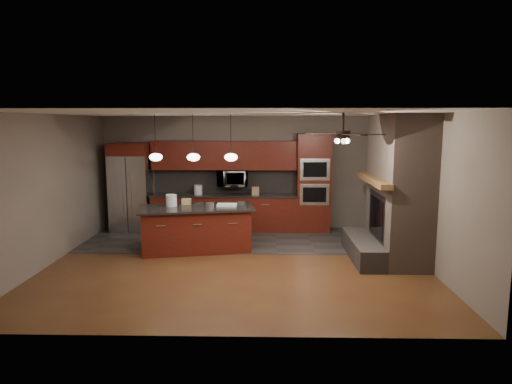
{
  "coord_description": "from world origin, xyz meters",
  "views": [
    {
      "loc": [
        0.55,
        -8.33,
        2.62
      ],
      "look_at": [
        0.35,
        0.6,
        1.28
      ],
      "focal_mm": 32.0,
      "sensor_mm": 36.0,
      "label": 1
    }
  ],
  "objects_px": {
    "kitchen_island": "(196,228)",
    "white_bucket": "(171,200)",
    "paint_can": "(210,205)",
    "counter_bucket": "(198,190)",
    "microwave": "(233,178)",
    "refrigerator": "(131,187)",
    "paint_tray": "(227,205)",
    "cardboard_box": "(186,202)",
    "counter_box": "(255,191)",
    "oven_tower": "(313,183)"
  },
  "relations": [
    {
      "from": "paint_can",
      "to": "cardboard_box",
      "type": "xyz_separation_m",
      "value": [
        -0.55,
        0.4,
        0.01
      ]
    },
    {
      "from": "paint_can",
      "to": "counter_bucket",
      "type": "xyz_separation_m",
      "value": [
        -0.52,
        1.92,
        0.04
      ]
    },
    {
      "from": "refrigerator",
      "to": "kitchen_island",
      "type": "xyz_separation_m",
      "value": [
        1.86,
        -1.73,
        -0.62
      ]
    },
    {
      "from": "oven_tower",
      "to": "paint_can",
      "type": "xyz_separation_m",
      "value": [
        -2.29,
        -1.92,
        -0.22
      ]
    },
    {
      "from": "counter_bucket",
      "to": "counter_box",
      "type": "xyz_separation_m",
      "value": [
        1.41,
        -0.05,
        -0.02
      ]
    },
    {
      "from": "microwave",
      "to": "paint_can",
      "type": "height_order",
      "value": "microwave"
    },
    {
      "from": "paint_can",
      "to": "cardboard_box",
      "type": "distance_m",
      "value": 0.68
    },
    {
      "from": "paint_tray",
      "to": "counter_bucket",
      "type": "bearing_deg",
      "value": 116.77
    },
    {
      "from": "oven_tower",
      "to": "white_bucket",
      "type": "bearing_deg",
      "value": -150.96
    },
    {
      "from": "refrigerator",
      "to": "kitchen_island",
      "type": "bearing_deg",
      "value": -42.99
    },
    {
      "from": "paint_tray",
      "to": "counter_bucket",
      "type": "distance_m",
      "value": 1.87
    },
    {
      "from": "cardboard_box",
      "to": "counter_box",
      "type": "distance_m",
      "value": 2.06
    },
    {
      "from": "microwave",
      "to": "counter_box",
      "type": "xyz_separation_m",
      "value": [
        0.57,
        -0.1,
        -0.3
      ]
    },
    {
      "from": "paint_tray",
      "to": "counter_box",
      "type": "distance_m",
      "value": 1.71
    },
    {
      "from": "refrigerator",
      "to": "paint_can",
      "type": "height_order",
      "value": "refrigerator"
    },
    {
      "from": "kitchen_island",
      "to": "cardboard_box",
      "type": "height_order",
      "value": "cardboard_box"
    },
    {
      "from": "cardboard_box",
      "to": "white_bucket",
      "type": "bearing_deg",
      "value": -145.66
    },
    {
      "from": "oven_tower",
      "to": "white_bucket",
      "type": "xyz_separation_m",
      "value": [
        -3.12,
        -1.73,
        -0.15
      ]
    },
    {
      "from": "oven_tower",
      "to": "kitchen_island",
      "type": "relative_size",
      "value": 0.96
    },
    {
      "from": "kitchen_island",
      "to": "paint_can",
      "type": "distance_m",
      "value": 0.6
    },
    {
      "from": "paint_tray",
      "to": "counter_bucket",
      "type": "height_order",
      "value": "counter_bucket"
    },
    {
      "from": "microwave",
      "to": "refrigerator",
      "type": "relative_size",
      "value": 0.34
    },
    {
      "from": "paint_can",
      "to": "counter_box",
      "type": "bearing_deg",
      "value": 64.73
    },
    {
      "from": "refrigerator",
      "to": "kitchen_island",
      "type": "relative_size",
      "value": 0.87
    },
    {
      "from": "white_bucket",
      "to": "counter_bucket",
      "type": "bearing_deg",
      "value": 80.19
    },
    {
      "from": "cardboard_box",
      "to": "kitchen_island",
      "type": "bearing_deg",
      "value": -53.3
    },
    {
      "from": "oven_tower",
      "to": "paint_can",
      "type": "distance_m",
      "value": 3.0
    },
    {
      "from": "cardboard_box",
      "to": "counter_bucket",
      "type": "xyz_separation_m",
      "value": [
        0.03,
        1.52,
        0.03
      ]
    },
    {
      "from": "paint_tray",
      "to": "cardboard_box",
      "type": "height_order",
      "value": "cardboard_box"
    },
    {
      "from": "microwave",
      "to": "counter_bucket",
      "type": "relative_size",
      "value": 3.17
    },
    {
      "from": "counter_box",
      "to": "paint_tray",
      "type": "bearing_deg",
      "value": -110.79
    },
    {
      "from": "microwave",
      "to": "cardboard_box",
      "type": "relative_size",
      "value": 3.78
    },
    {
      "from": "kitchen_island",
      "to": "paint_tray",
      "type": "xyz_separation_m",
      "value": [
        0.63,
        0.14,
        0.48
      ]
    },
    {
      "from": "kitchen_island",
      "to": "white_bucket",
      "type": "height_order",
      "value": "white_bucket"
    },
    {
      "from": "refrigerator",
      "to": "paint_tray",
      "type": "height_order",
      "value": "refrigerator"
    },
    {
      "from": "microwave",
      "to": "kitchen_island",
      "type": "height_order",
      "value": "microwave"
    },
    {
      "from": "refrigerator",
      "to": "counter_box",
      "type": "relative_size",
      "value": 11.01
    },
    {
      "from": "cardboard_box",
      "to": "paint_can",
      "type": "bearing_deg",
      "value": -39.96
    },
    {
      "from": "microwave",
      "to": "counter_bucket",
      "type": "bearing_deg",
      "value": -176.61
    },
    {
      "from": "white_bucket",
      "to": "counter_bucket",
      "type": "distance_m",
      "value": 1.77
    },
    {
      "from": "oven_tower",
      "to": "counter_box",
      "type": "distance_m",
      "value": 1.42
    },
    {
      "from": "refrigerator",
      "to": "paint_tray",
      "type": "relative_size",
      "value": 5.26
    },
    {
      "from": "kitchen_island",
      "to": "paint_can",
      "type": "bearing_deg",
      "value": -31.46
    },
    {
      "from": "refrigerator",
      "to": "cardboard_box",
      "type": "relative_size",
      "value": 11.16
    },
    {
      "from": "counter_bucket",
      "to": "counter_box",
      "type": "distance_m",
      "value": 1.41
    },
    {
      "from": "cardboard_box",
      "to": "refrigerator",
      "type": "bearing_deg",
      "value": 134.1
    },
    {
      "from": "microwave",
      "to": "refrigerator",
      "type": "xyz_separation_m",
      "value": [
        -2.48,
        -0.13,
        -0.22
      ]
    },
    {
      "from": "paint_tray",
      "to": "counter_box",
      "type": "height_order",
      "value": "counter_box"
    },
    {
      "from": "oven_tower",
      "to": "paint_tray",
      "type": "height_order",
      "value": "oven_tower"
    },
    {
      "from": "kitchen_island",
      "to": "counter_box",
      "type": "height_order",
      "value": "counter_box"
    }
  ]
}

